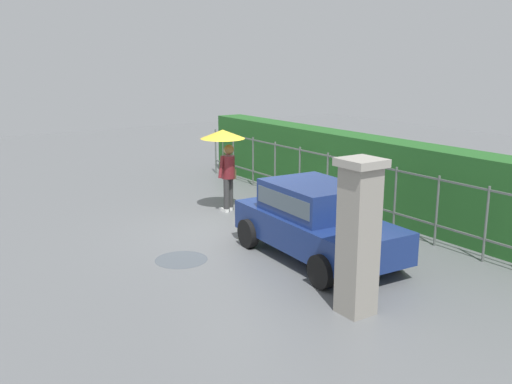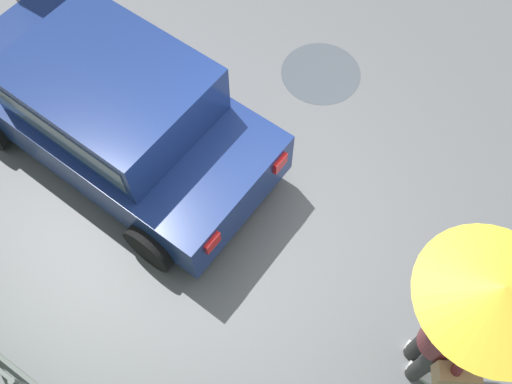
# 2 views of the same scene
# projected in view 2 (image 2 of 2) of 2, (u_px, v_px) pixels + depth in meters

# --- Properties ---
(ground_plane) EXTENTS (40.00, 40.00, 0.00)m
(ground_plane) POSITION_uv_depth(u_px,v_px,m) (296.00, 222.00, 6.18)
(ground_plane) COLOR slate
(car) EXTENTS (3.81, 2.03, 1.48)m
(car) POSITION_uv_depth(u_px,v_px,m) (112.00, 108.00, 5.92)
(car) COLOR navy
(car) RESTS_ON ground
(pedestrian) EXTENTS (1.12, 1.12, 2.10)m
(pedestrian) POSITION_uv_depth(u_px,v_px,m) (476.00, 312.00, 4.04)
(pedestrian) COLOR #333333
(pedestrian) RESTS_ON ground
(puddle_near) EXTENTS (1.03, 1.03, 0.00)m
(puddle_near) POSITION_uv_depth(u_px,v_px,m) (321.00, 73.00, 7.17)
(puddle_near) COLOR #4C545B
(puddle_near) RESTS_ON ground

